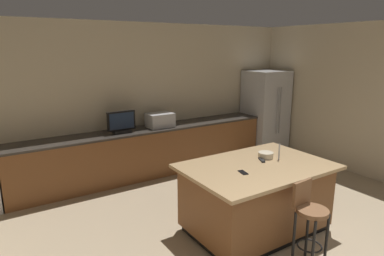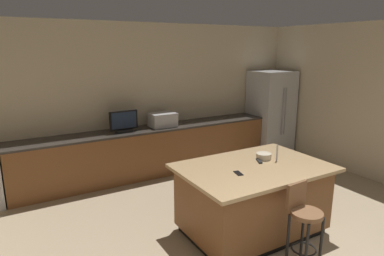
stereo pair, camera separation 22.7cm
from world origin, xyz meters
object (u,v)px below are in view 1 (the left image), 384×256
Objects in this scene: microwave at (160,120)px; fruit_bowl at (266,155)px; tv_monitor at (121,123)px; cell_phone at (243,172)px; refrigerator at (265,112)px; bar_stool_center at (309,217)px; tv_remote at (262,160)px; kitchen_island at (256,198)px.

fruit_bowl is at bearing -81.89° from microwave.
cell_phone is at bearing -79.23° from tv_monitor.
fruit_bowl is 1.35× the size of cell_phone.
tv_monitor is at bearing 179.42° from refrigerator.
microwave is 3.20× the size of cell_phone.
bar_stool_center is at bearing -53.13° from cell_phone.
tv_remote is (0.50, 0.20, 0.01)m from cell_phone.
refrigerator is 3.43m from tv_remote.
cell_phone is at bearing 110.09° from bar_stool_center.
kitchen_island is 0.59m from fruit_bowl.
fruit_bowl is 1.19× the size of tv_remote.
kitchen_island is 2.75m from tv_monitor.
refrigerator reaches higher than fruit_bowl.
fruit_bowl is at bearing 35.29° from cell_phone.
fruit_bowl is at bearing 51.03° from tv_remote.
microwave is 2.47m from fruit_bowl.
bar_stool_center is 4.74× the size of fruit_bowl.
kitchen_island is at bearing -88.86° from microwave.
bar_stool_center reaches higher than cell_phone.
bar_stool_center is (-2.60, -3.35, -0.36)m from refrigerator.
bar_stool_center is at bearing -73.86° from tv_remote.
kitchen_island is 11.02× the size of tv_remote.
microwave is (-0.05, 2.60, 0.57)m from kitchen_island.
tv_monitor reaches higher than fruit_bowl.
tv_remote is at bearing 75.77° from bar_stool_center.
refrigerator is at bearing 45.64° from fruit_bowl.
tv_monitor is at bearing -176.21° from microwave.
refrigerator reaches higher than tv_monitor.
refrigerator is 10.97× the size of tv_remote.
microwave is at bearing 91.14° from kitchen_island.
cell_phone is (-0.63, -0.26, -0.03)m from fruit_bowl.
refrigerator is 9.20× the size of fruit_bowl.
refrigerator reaches higher than kitchen_island.
refrigerator reaches higher than tv_remote.
refrigerator is at bearing 54.52° from cell_phone.
kitchen_island is at bearing -71.83° from tv_monitor.
kitchen_island is at bearing 30.74° from cell_phone.
cell_phone is (0.50, -2.65, -0.16)m from tv_monitor.
refrigerator is at bearing -0.58° from tv_monitor.
microwave is 0.50× the size of bar_stool_center.
tv_monitor is (-0.83, 2.54, 0.62)m from kitchen_island.
tv_remote is at bearing -85.03° from microwave.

